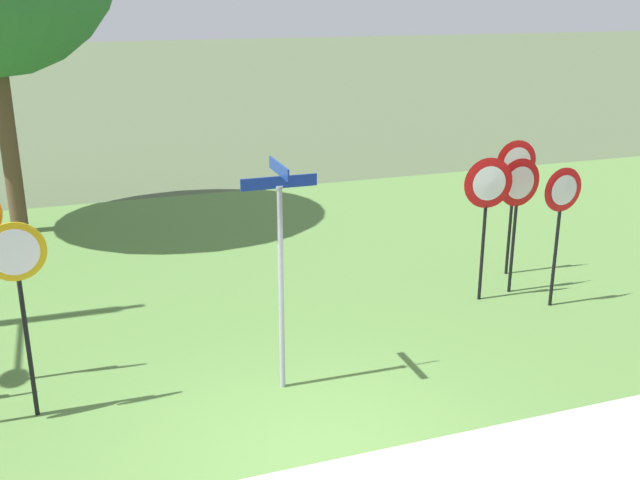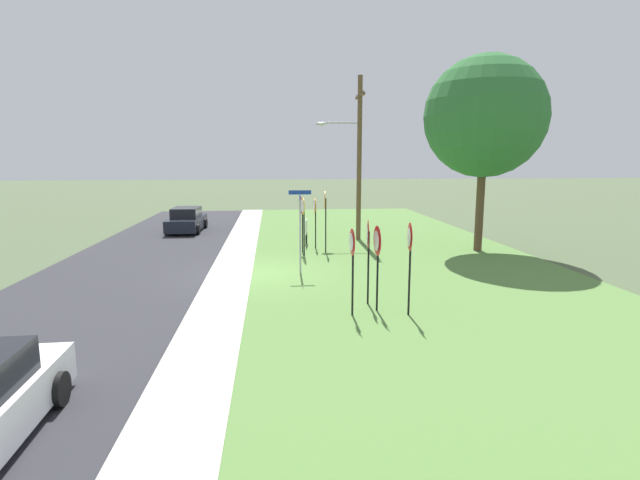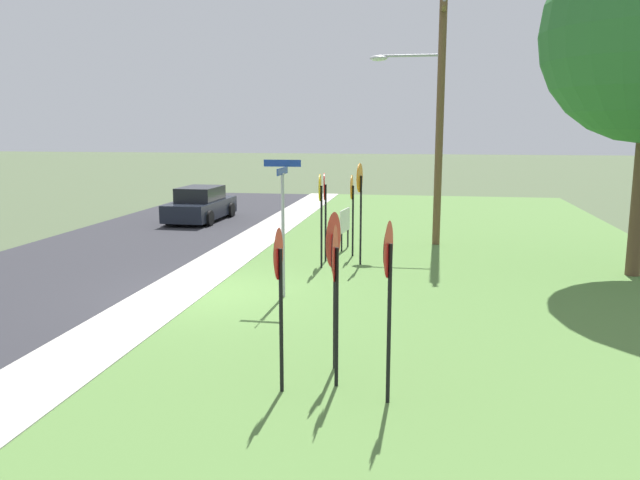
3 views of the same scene
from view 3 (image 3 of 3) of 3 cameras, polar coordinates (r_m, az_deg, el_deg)
name	(u,v)px [view 3 (image 3 of 3)]	position (r m, az deg, el deg)	size (l,w,h in m)	color
ground_plane	(209,294)	(14.66, -10.05, -4.85)	(160.00, 160.00, 0.00)	#4C5B3D
road_asphalt	(18,285)	(16.85, -25.67, -3.73)	(44.00, 6.40, 0.01)	#2D2D33
sidewalk_strip	(176,291)	(14.93, -12.96, -4.56)	(44.00, 1.60, 0.06)	#BCB7AD
grass_median	(478,305)	(13.90, 14.10, -5.76)	(44.00, 12.00, 0.04)	#567F3D
stop_sign_near_left	(352,198)	(18.26, 2.92, 3.84)	(0.70, 0.10, 2.37)	black
stop_sign_near_right	(320,200)	(16.67, 0.03, 3.61)	(0.71, 0.12, 2.51)	black
stop_sign_far_left	(325,197)	(17.46, 0.42, 3.88)	(0.74, 0.14, 2.48)	black
stop_sign_far_center	(360,191)	(17.04, 3.64, 4.48)	(0.78, 0.12, 2.78)	black
yield_sign_near_left	(278,271)	(8.72, -3.80, -2.83)	(0.72, 0.11, 2.36)	black
yield_sign_near_right	(334,267)	(8.88, 1.31, -2.45)	(0.82, 0.11, 2.38)	black
yield_sign_far_left	(388,268)	(8.36, 6.15, -2.55)	(0.76, 0.12, 2.52)	black
yield_sign_far_right	(333,253)	(9.53, 1.17, -1.15)	(0.84, 0.14, 2.47)	black
street_name_post	(283,217)	(13.74, -3.39, 2.13)	(0.96, 0.82, 3.04)	#9EA0A8
utility_pole	(435,104)	(20.39, 10.39, 12.06)	(2.10, 2.35, 8.22)	brown
notice_board	(345,223)	(19.41, 2.27, 1.59)	(1.09, 0.17, 1.25)	black
parked_hatchback_near	(201,205)	(26.13, -10.77, 3.12)	(4.17, 1.98, 1.39)	black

